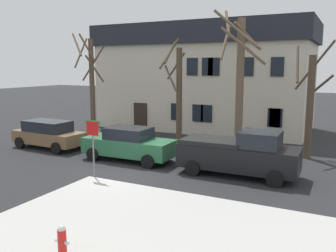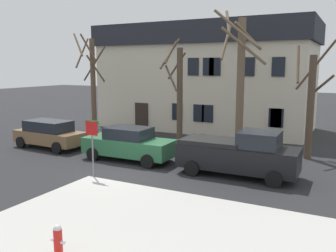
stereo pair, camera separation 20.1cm
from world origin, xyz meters
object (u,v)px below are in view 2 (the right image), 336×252
building_main (206,77)px  bicycle_leaning (100,132)px  street_sign_pole (92,138)px  fire_hydrant (58,239)px  tree_bare_mid (179,92)px  tree_bare_far (240,77)px  pickup_truck_black (239,154)px  tree_bare_end (310,102)px  car_green_sedan (129,144)px  car_brown_wagon (49,134)px  tree_bare_near (92,82)px

building_main → bicycle_leaning: (-4.77, -7.38, -3.67)m
street_sign_pole → fire_hydrant: bearing=-58.6°
tree_bare_mid → tree_bare_far: tree_bare_far is taller
tree_bare_far → pickup_truck_black: 6.24m
building_main → tree_bare_far: 7.93m
building_main → tree_bare_end: (8.52, -6.79, -1.06)m
tree_bare_mid → tree_bare_far: bearing=7.9°
building_main → bicycle_leaning: 9.52m
car_green_sedan → car_brown_wagon: bearing=177.6°
fire_hydrant → tree_bare_mid: bearing=103.4°
car_brown_wagon → fire_hydrant: size_ratio=5.55×
car_green_sedan → bicycle_leaning: 6.59m
tree_bare_far → car_brown_wagon: bearing=-154.4°
tree_bare_near → fire_hydrant: (9.97, -13.82, -3.20)m
tree_bare_mid → tree_bare_end: (7.53, 0.16, -0.29)m
car_brown_wagon → bicycle_leaning: 3.98m
tree_bare_mid → car_green_sedan: tree_bare_mid is taller
tree_bare_near → tree_bare_mid: bearing=-1.3°
tree_bare_end → pickup_truck_black: bearing=-116.4°
tree_bare_far → car_green_sedan: (-4.27, -5.07, -3.38)m
tree_bare_near → tree_bare_end: bearing=0.0°
building_main → pickup_truck_black: size_ratio=3.10×
tree_bare_mid → building_main: bearing=98.1°
tree_bare_mid → bicycle_leaning: 6.46m
tree_bare_far → bicycle_leaning: size_ratio=4.59×
tree_bare_near → car_brown_wagon: size_ratio=1.56×
tree_bare_far → fire_hydrant: 14.65m
pickup_truck_black → bicycle_leaning: pickup_truck_black is taller
tree_bare_near → tree_bare_end: size_ratio=1.14×
car_brown_wagon → bicycle_leaning: bearing=79.9°
tree_bare_mid → car_green_sedan: 5.20m
tree_bare_far → street_sign_pole: bearing=-114.3°
street_sign_pole → tree_bare_far: bearing=65.7°
tree_bare_far → pickup_truck_black: size_ratio=1.52×
car_brown_wagon → fire_hydrant: 13.47m
car_brown_wagon → tree_bare_mid: bearing=33.9°
tree_bare_end → street_sign_pole: size_ratio=2.41×
tree_bare_end → car_green_sedan: size_ratio=1.29×
street_sign_pole → bicycle_leaning: size_ratio=1.47×
tree_bare_mid → fire_hydrant: tree_bare_mid is taller
tree_bare_end → bicycle_leaning: tree_bare_end is taller
tree_bare_mid → car_green_sedan: size_ratio=1.37×
car_green_sedan → street_sign_pole: (0.42, -3.42, 0.95)m
street_sign_pole → car_green_sedan: bearing=97.1°
car_green_sedan → tree_bare_near: bearing=142.2°
building_main → car_brown_wagon: 12.92m
tree_bare_end → car_brown_wagon: tree_bare_end is taller
tree_bare_far → fire_hydrant: tree_bare_far is taller
tree_bare_near → car_green_sedan: bearing=-37.8°
tree_bare_mid → street_sign_pole: (-0.22, -7.99, -1.46)m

